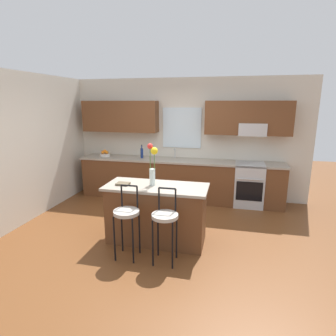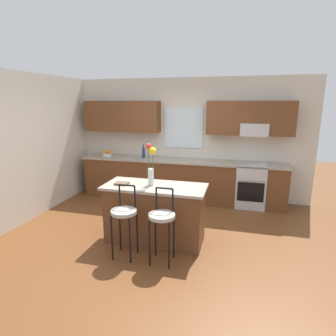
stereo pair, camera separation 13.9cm
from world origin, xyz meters
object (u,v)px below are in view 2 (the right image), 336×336
Objects in this scene: bottle_olive_oil at (144,153)px; bar_stool_middle at (162,219)px; kitchen_island at (155,213)px; cookbook at (122,183)px; oven_range at (250,185)px; flower_vase at (151,164)px; bar_stool_near at (124,215)px; fruit_bowl_oranges at (107,154)px.

bar_stool_middle is at bearing -65.37° from bottle_olive_oil.
cookbook reaches higher than kitchen_island.
oven_range is 1.42× the size of flower_vase.
oven_range is at bearing 55.05° from bar_stool_near.
oven_range is 2.63m from flower_vase.
bar_stool_middle is at bearing -63.66° from kitchen_island.
kitchen_island is 2.27m from bottle_olive_oil.
kitchen_island is (-1.49, -1.98, 0.00)m from oven_range.
bar_stool_near is at bearing -110.96° from flower_vase.
bar_stool_near reaches higher than kitchen_island.
oven_range is 0.88× the size of bar_stool_middle.
flower_vase reaches higher than fruit_bowl_oranges.
oven_range is at bearing 64.28° from bar_stool_middle.
flower_vase is 0.56m from cookbook.
cookbook is at bearing -134.39° from oven_range.
flower_vase is 2.68m from fruit_bowl_oranges.
flower_vase reaches higher than bottle_olive_oil.
bar_stool_middle reaches higher than oven_range.
fruit_bowl_oranges is (-1.82, 2.01, 0.51)m from kitchen_island.
bottle_olive_oil is at bearing -0.26° from fruit_bowl_oranges.
bar_stool_near is 2.66m from bottle_olive_oil.
oven_range is 3.83× the size of fruit_bowl_oranges.
kitchen_island is at bearing -47.80° from fruit_bowl_oranges.
fruit_bowl_oranges is (-1.54, 2.56, 0.34)m from bar_stool_near.
fruit_bowl_oranges is at bearing 129.26° from bar_stool_middle.
cookbook is at bearing 116.43° from bar_stool_near.
bar_stool_near is 4.34× the size of fruit_bowl_oranges.
flower_vase is (0.22, 0.57, 0.62)m from bar_stool_near.
bar_stool_middle is at bearing -31.33° from cookbook.
oven_range is at bearing 45.61° from cookbook.
oven_range and kitchen_island have the same top height.
bar_stool_middle is at bearing -50.74° from fruit_bowl_oranges.
bar_stool_near reaches higher than oven_range.
flower_vase is at bearing 170.11° from kitchen_island.
bar_stool_near is (-1.77, -2.53, 0.18)m from oven_range.
flower_vase is 2.13× the size of bottle_olive_oil.
kitchen_island is at bearing -9.89° from flower_vase.
flower_vase is (-0.06, 0.01, 0.79)m from kitchen_island.
bar_stool_near is 3.43× the size of bottle_olive_oil.
fruit_bowl_oranges is at bearing 132.20° from kitchen_island.
cookbook is 2.11m from bottle_olive_oil.
bar_stool_near reaches higher than cookbook.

